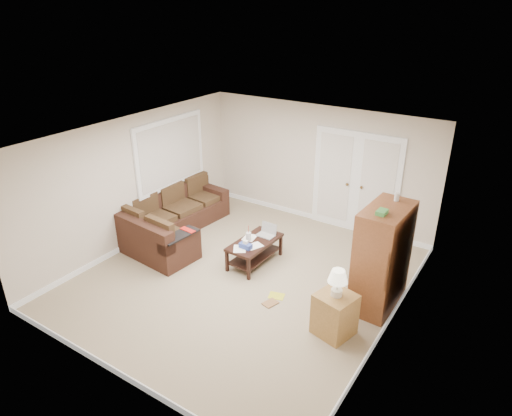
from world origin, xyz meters
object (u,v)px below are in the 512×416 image
Objects in this scene: side_cabinet at (335,311)px; sectional_sofa at (169,223)px; coffee_table at (255,251)px; tv_armoire at (382,257)px.

sectional_sofa is at bearing -178.29° from side_cabinet.
side_cabinet reaches higher than coffee_table.
coffee_table is 0.63× the size of tv_armoire.
coffee_table is at bearing -177.16° from tv_armoire.
sectional_sofa is 4.29m from tv_armoire.
side_cabinet is at bearing -24.41° from coffee_table.
sectional_sofa is 1.52× the size of tv_armoire.
sectional_sofa reaches higher than coffee_table.
side_cabinet reaches higher than sectional_sofa.
sectional_sofa is 4.08m from side_cabinet.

